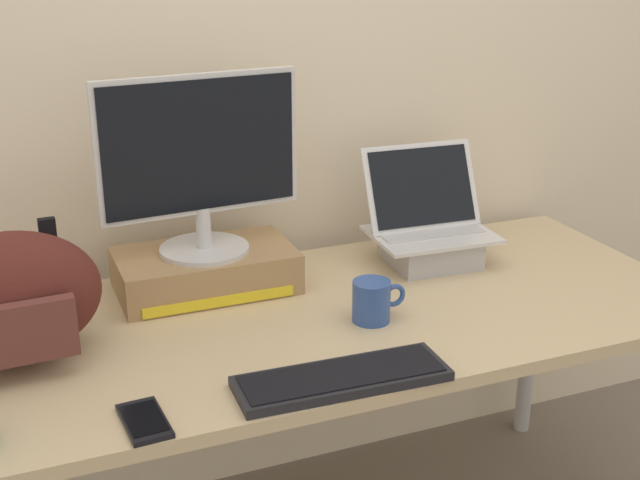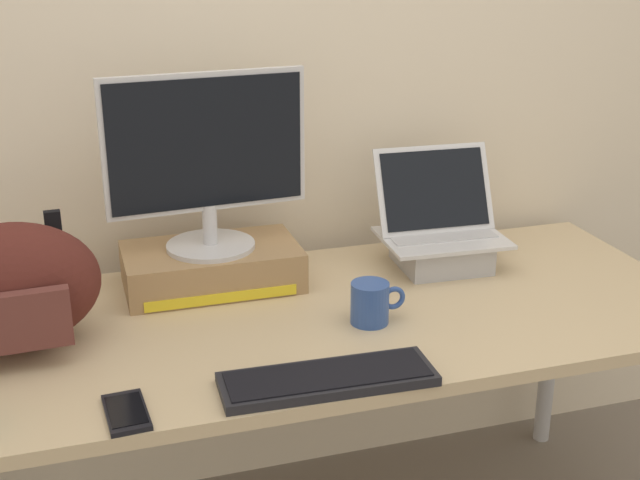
{
  "view_description": "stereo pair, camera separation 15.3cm",
  "coord_description": "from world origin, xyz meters",
  "px_view_note": "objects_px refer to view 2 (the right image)",
  "views": [
    {
      "loc": [
        -0.68,
        -1.66,
        1.57
      ],
      "look_at": [
        0.0,
        0.0,
        0.9
      ],
      "focal_mm": 47.67,
      "sensor_mm": 36.0,
      "label": 1
    },
    {
      "loc": [
        -0.53,
        -1.71,
        1.57
      ],
      "look_at": [
        0.0,
        0.0,
        0.9
      ],
      "focal_mm": 47.67,
      "sensor_mm": 36.0,
      "label": 2
    }
  ],
  "objects_px": {
    "desktop_monitor": "(207,160)",
    "coffee_mug": "(371,303)",
    "messenger_backpack": "(10,287)",
    "cell_phone": "(126,412)",
    "external_keyboard": "(328,379)",
    "toner_box_yellow": "(212,267)",
    "open_laptop": "(440,242)"
  },
  "relations": [
    {
      "from": "desktop_monitor",
      "to": "external_keyboard",
      "type": "distance_m",
      "value": 0.64
    },
    {
      "from": "coffee_mug",
      "to": "toner_box_yellow",
      "type": "bearing_deg",
      "value": 133.94
    },
    {
      "from": "toner_box_yellow",
      "to": "desktop_monitor",
      "type": "height_order",
      "value": "desktop_monitor"
    },
    {
      "from": "messenger_backpack",
      "to": "cell_phone",
      "type": "xyz_separation_m",
      "value": [
        0.2,
        -0.35,
        -0.13
      ]
    },
    {
      "from": "toner_box_yellow",
      "to": "messenger_backpack",
      "type": "bearing_deg",
      "value": -156.86
    },
    {
      "from": "toner_box_yellow",
      "to": "coffee_mug",
      "type": "height_order",
      "value": "toner_box_yellow"
    },
    {
      "from": "open_laptop",
      "to": "cell_phone",
      "type": "height_order",
      "value": "open_laptop"
    },
    {
      "from": "cell_phone",
      "to": "desktop_monitor",
      "type": "bearing_deg",
      "value": 60.95
    },
    {
      "from": "desktop_monitor",
      "to": "messenger_backpack",
      "type": "bearing_deg",
      "value": -161.34
    },
    {
      "from": "messenger_backpack",
      "to": "external_keyboard",
      "type": "bearing_deg",
      "value": -33.69
    },
    {
      "from": "toner_box_yellow",
      "to": "messenger_backpack",
      "type": "relative_size",
      "value": 1.12
    },
    {
      "from": "desktop_monitor",
      "to": "coffee_mug",
      "type": "height_order",
      "value": "desktop_monitor"
    },
    {
      "from": "desktop_monitor",
      "to": "cell_phone",
      "type": "xyz_separation_m",
      "value": [
        -0.26,
        -0.55,
        -0.32
      ]
    },
    {
      "from": "open_laptop",
      "to": "cell_phone",
      "type": "bearing_deg",
      "value": -147.08
    },
    {
      "from": "toner_box_yellow",
      "to": "external_keyboard",
      "type": "height_order",
      "value": "toner_box_yellow"
    },
    {
      "from": "coffee_mug",
      "to": "cell_phone",
      "type": "xyz_separation_m",
      "value": [
        -0.57,
        -0.23,
        -0.04
      ]
    },
    {
      "from": "desktop_monitor",
      "to": "open_laptop",
      "type": "distance_m",
      "value": 0.65
    },
    {
      "from": "messenger_backpack",
      "to": "coffee_mug",
      "type": "relative_size",
      "value": 2.98
    },
    {
      "from": "open_laptop",
      "to": "messenger_backpack",
      "type": "relative_size",
      "value": 0.85
    },
    {
      "from": "messenger_backpack",
      "to": "cell_phone",
      "type": "distance_m",
      "value": 0.42
    },
    {
      "from": "open_laptop",
      "to": "coffee_mug",
      "type": "height_order",
      "value": "open_laptop"
    },
    {
      "from": "toner_box_yellow",
      "to": "messenger_backpack",
      "type": "height_order",
      "value": "messenger_backpack"
    },
    {
      "from": "external_keyboard",
      "to": "cell_phone",
      "type": "relative_size",
      "value": 2.97
    },
    {
      "from": "external_keyboard",
      "to": "messenger_backpack",
      "type": "relative_size",
      "value": 1.12
    },
    {
      "from": "toner_box_yellow",
      "to": "open_laptop",
      "type": "bearing_deg",
      "value": -4.17
    },
    {
      "from": "external_keyboard",
      "to": "desktop_monitor",
      "type": "bearing_deg",
      "value": 105.21
    },
    {
      "from": "toner_box_yellow",
      "to": "open_laptop",
      "type": "height_order",
      "value": "open_laptop"
    },
    {
      "from": "open_laptop",
      "to": "messenger_backpack",
      "type": "height_order",
      "value": "open_laptop"
    },
    {
      "from": "desktop_monitor",
      "to": "messenger_backpack",
      "type": "height_order",
      "value": "desktop_monitor"
    },
    {
      "from": "desktop_monitor",
      "to": "cell_phone",
      "type": "height_order",
      "value": "desktop_monitor"
    },
    {
      "from": "open_laptop",
      "to": "messenger_backpack",
      "type": "distance_m",
      "value": 1.07
    },
    {
      "from": "external_keyboard",
      "to": "cell_phone",
      "type": "bearing_deg",
      "value": -178.23
    }
  ]
}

